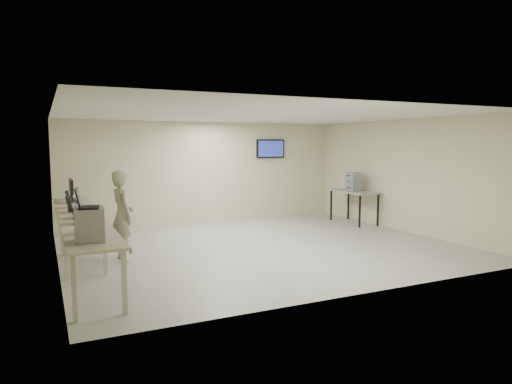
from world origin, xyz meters
name	(u,v)px	position (x,y,z in m)	size (l,w,h in m)	color
room	(260,180)	(0.03, 0.06, 1.41)	(8.01, 7.01, 2.81)	#9D9B8A
workbench	(81,220)	(-3.59, 0.00, 0.83)	(0.76, 6.00, 0.90)	#BCB595
equipment_box	(90,225)	(-3.65, -2.37, 1.12)	(0.37, 0.43, 0.44)	gray
laptop_on_box	(84,203)	(-3.70, -2.37, 1.41)	(0.34, 0.39, 0.28)	black
laptop_0	(88,228)	(-3.62, -1.73, 0.97)	(0.40, 0.42, 0.28)	black
laptop_1	(81,219)	(-3.65, -0.87, 0.97)	(0.36, 0.40, 0.27)	black
laptop_2	(79,214)	(-3.64, -0.27, 0.97)	(0.38, 0.42, 0.28)	black
laptop_3	(75,208)	(-3.66, 0.55, 0.98)	(0.40, 0.44, 0.29)	black
laptop_4	(73,204)	(-3.65, 1.17, 0.97)	(0.32, 0.38, 0.28)	black
laptop_5	(72,200)	(-3.63, 2.00, 0.97)	(0.36, 0.40, 0.28)	black
monitor_near	(72,188)	(-3.60, 2.41, 1.19)	(0.22, 0.49, 0.48)	black
monitor_far	(71,187)	(-3.60, 2.75, 1.19)	(0.21, 0.48, 0.48)	black
soldier	(122,216)	(-2.86, 0.00, 0.85)	(0.62, 0.41, 1.70)	gray
side_table	(354,193)	(3.60, 1.48, 0.83)	(0.70, 1.50, 0.90)	gray
storage_bins	(354,182)	(3.58, 1.48, 1.16)	(0.33, 0.36, 0.51)	gray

